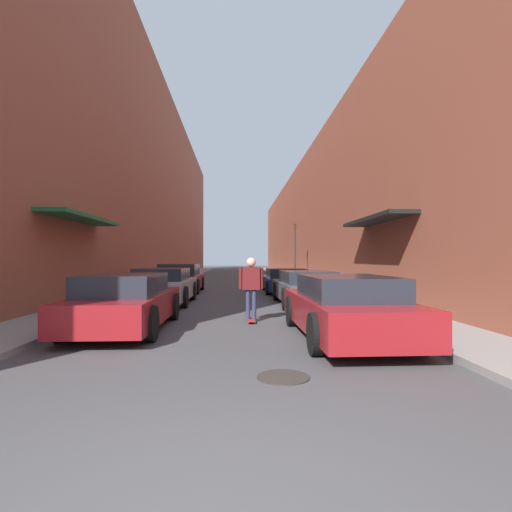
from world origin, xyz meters
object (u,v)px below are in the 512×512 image
parked_car_left_2 (180,279)px  parked_car_right_2 (285,280)px  parked_car_left_0 (126,302)px  parked_car_right_1 (306,288)px  traffic_light (295,245)px  parked_car_left_1 (163,286)px  parked_car_right_0 (345,307)px  skateboarder (251,283)px  manhole_cover (283,377)px

parked_car_left_2 → parked_car_right_2: bearing=-0.9°
parked_car_left_0 → parked_car_right_2: (4.78, 9.99, -0.05)m
parked_car_left_0 → parked_car_right_1: parked_car_left_0 is taller
parked_car_right_1 → traffic_light: 13.22m
parked_car_left_1 → parked_car_right_0: (4.74, -6.30, -0.00)m
parked_car_left_1 → parked_car_right_2: 6.89m
parked_car_left_0 → skateboarder: (2.82, 0.96, 0.38)m
parked_car_left_2 → skateboarder: size_ratio=2.62×
parked_car_left_0 → traffic_light: size_ratio=1.13×
parked_car_left_1 → parked_car_right_0: bearing=-53.1°
parked_car_left_0 → manhole_cover: 4.87m
parked_car_left_0 → parked_car_left_2: 10.07m
parked_car_right_1 → parked_car_right_2: parked_car_right_1 is taller
parked_car_left_0 → parked_car_right_2: size_ratio=0.94×
traffic_light → parked_car_right_1: bearing=-96.8°
parked_car_left_1 → parked_car_left_2: (-0.11, 4.93, 0.02)m
parked_car_left_0 → manhole_cover: parked_car_left_0 is taller
parked_car_right_2 → traffic_light: 8.01m
parked_car_right_0 → traffic_light: size_ratio=1.19×
parked_car_right_2 → traffic_light: size_ratio=1.21×
parked_car_right_0 → skateboarder: skateboarder is taller
parked_car_left_2 → parked_car_right_1: size_ratio=0.87×
parked_car_left_2 → skateboarder: skateboarder is taller
parked_car_left_1 → skateboarder: (2.94, -4.18, 0.37)m
parked_car_right_1 → traffic_light: traffic_light is taller
parked_car_left_1 → manhole_cover: size_ratio=5.79×
manhole_cover → parked_car_left_0: bearing=129.6°
parked_car_right_1 → parked_car_left_0: bearing=-136.4°
parked_car_left_0 → manhole_cover: bearing=-50.4°
parked_car_right_1 → skateboarder: 4.18m
parked_car_right_0 → parked_car_right_2: bearing=89.2°
parked_car_right_0 → parked_car_left_0: bearing=165.9°
parked_car_right_1 → skateboarder: (-2.02, -3.64, 0.40)m
parked_car_right_2 → skateboarder: (-1.96, -9.03, 0.43)m
parked_car_left_0 → parked_car_left_2: size_ratio=1.06×
skateboarder → parked_car_left_0: bearing=-161.2°
parked_car_left_1 → skateboarder: size_ratio=2.52×
parked_car_right_1 → parked_car_right_2: size_ratio=1.01×
parked_car_left_2 → traffic_light: 10.19m
parked_car_left_1 → parked_car_right_1: size_ratio=0.84×
parked_car_left_2 → parked_car_right_1: parked_car_left_2 is taller
traffic_light → manhole_cover: bearing=-98.8°
manhole_cover → parked_car_left_1: bearing=109.8°
parked_car_left_2 → manhole_cover: 14.20m
skateboarder → parked_car_left_1: bearing=125.1°
parked_car_left_0 → parked_car_left_1: bearing=91.3°
parked_car_right_0 → parked_car_right_2: size_ratio=0.98×
parked_car_left_2 → traffic_light: (6.61, 7.52, 1.88)m
skateboarder → traffic_light: bearing=77.9°
parked_car_left_2 → parked_car_right_2: 5.01m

